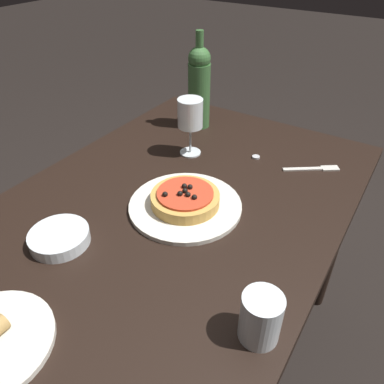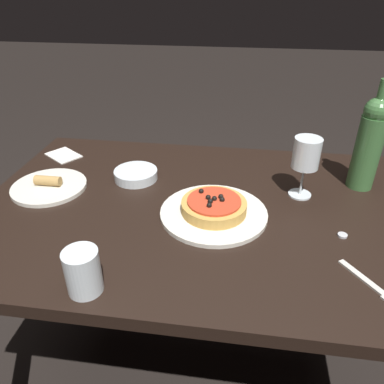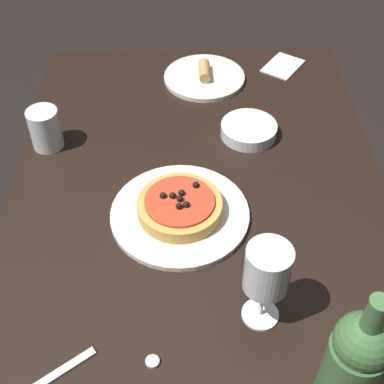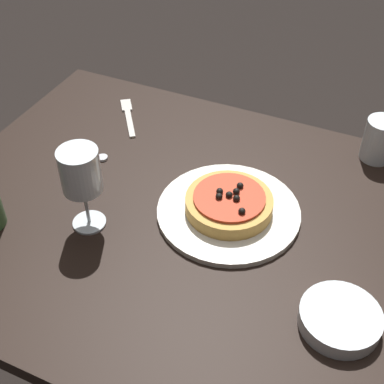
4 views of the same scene
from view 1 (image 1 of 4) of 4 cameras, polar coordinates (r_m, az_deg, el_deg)
The scene contains 10 objects.
ground_plane at distance 1.55m, azimuth -2.75°, elevation -24.76°, with size 14.00×14.00×0.00m, color black.
dining_table at distance 1.03m, azimuth -3.78°, elevation -6.75°, with size 1.28×0.83×0.75m.
dinner_plate at distance 0.97m, azimuth -1.03°, elevation -2.07°, with size 0.29×0.29×0.01m.
pizza at distance 0.95m, azimuth -1.05°, elevation -0.95°, with size 0.18×0.18×0.05m.
wine_glass at distance 1.14m, azimuth -0.27°, elevation 11.62°, with size 0.08×0.08×0.18m.
wine_bottle at distance 1.32m, azimuth 1.09°, elevation 15.84°, with size 0.08×0.08×0.33m.
water_cup at distance 0.69m, azimuth 10.41°, elevation -18.31°, with size 0.07×0.07×0.10m.
side_bowl at distance 0.91m, azimuth -19.55°, elevation -6.57°, with size 0.14×0.14×0.03m.
fork at distance 1.18m, azimuth 18.20°, elevation 3.39°, with size 0.11×0.15×0.00m.
bottle_cap at distance 1.19m, azimuth 9.72°, elevation 5.27°, with size 0.02×0.02×0.01m.
Camera 1 is at (-0.60, -0.46, 1.35)m, focal length 35.00 mm.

